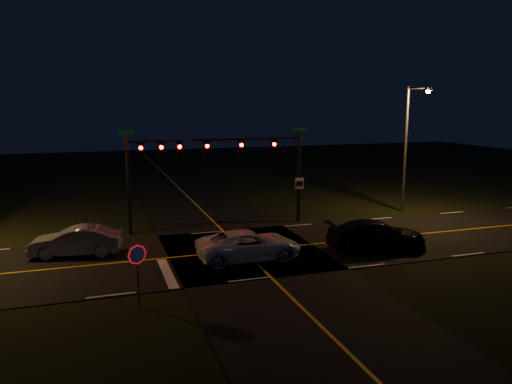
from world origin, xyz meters
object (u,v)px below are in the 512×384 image
object	(u,v)px
streetlight_ne	(409,139)
sedan_silver	(76,242)
stop_sign	(137,262)
signal_mast_nw	(147,164)
pickup_white	(249,246)
suv_dark	(376,235)
signal_mast_ne	(265,158)

from	to	relation	value
streetlight_ne	sedan_silver	world-z (taller)	streetlight_ne
streetlight_ne	stop_sign	xyz separation A→B (m)	(-20.00, -11.47, -3.51)
streetlight_ne	stop_sign	distance (m)	23.32
signal_mast_nw	sedan_silver	xyz separation A→B (m)	(-4.12, -3.59, -3.50)
signal_mast_nw	pickup_white	distance (m)	8.88
signal_mast_nw	suv_dark	size ratio (longest dim) A/B	1.10
streetlight_ne	signal_mast_ne	xyz separation A→B (m)	(-10.86, -0.15, -0.99)
suv_dark	signal_mast_nw	bearing A→B (deg)	65.01
pickup_white	sedan_silver	world-z (taller)	sedan_silver
signal_mast_ne	suv_dark	bearing A→B (deg)	-62.50
signal_mast_ne	suv_dark	world-z (taller)	signal_mast_ne
signal_mast_nw	sedan_silver	distance (m)	6.49
pickup_white	sedan_silver	size ratio (longest dim) A/B	1.11
signal_mast_nw	sedan_silver	size ratio (longest dim) A/B	1.31
streetlight_ne	signal_mast_ne	size ratio (longest dim) A/B	1.20
signal_mast_ne	stop_sign	xyz separation A→B (m)	(-9.14, -11.32, -2.52)
streetlight_ne	pickup_white	distance (m)	16.48
suv_dark	sedan_silver	distance (m)	15.93
stop_sign	signal_mast_nw	bearing A→B (deg)	81.89
signal_mast_ne	signal_mast_nw	distance (m)	7.52
sedan_silver	stop_sign	bearing A→B (deg)	27.66
streetlight_ne	pickup_white	bearing A→B (deg)	-153.34
streetlight_ne	signal_mast_nw	xyz separation A→B (m)	(-18.39, -0.14, -1.09)
signal_mast_nw	sedan_silver	bearing A→B (deg)	-138.95
streetlight_ne	pickup_white	size ratio (longest dim) A/B	1.69
signal_mast_ne	suv_dark	size ratio (longest dim) A/B	1.32
signal_mast_nw	suv_dark	xyz separation A→B (m)	(11.36, -7.37, -3.47)
stop_sign	suv_dark	world-z (taller)	stop_sign
signal_mast_ne	pickup_white	world-z (taller)	signal_mast_ne
signal_mast_ne	sedan_silver	distance (m)	12.70
stop_sign	pickup_white	world-z (taller)	stop_sign
signal_mast_ne	suv_dark	distance (m)	9.04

